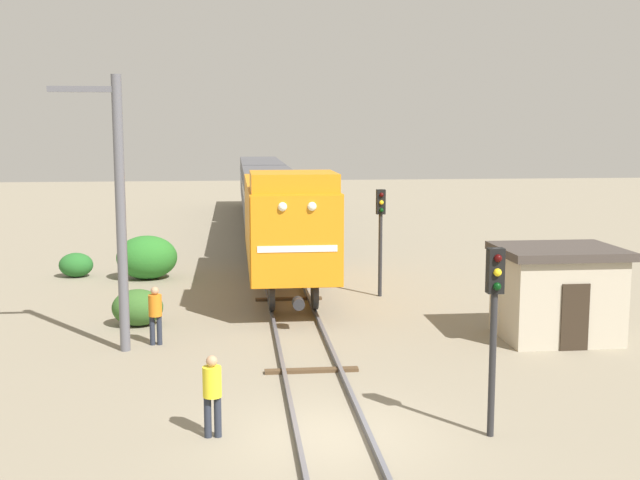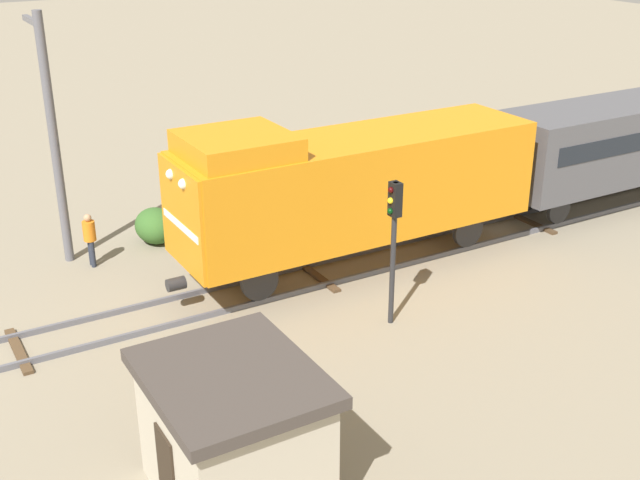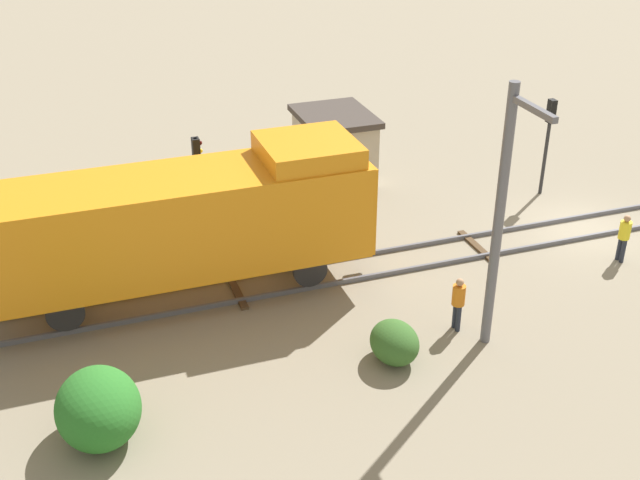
# 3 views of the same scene
# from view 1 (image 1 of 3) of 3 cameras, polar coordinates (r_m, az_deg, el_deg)

# --- Properties ---
(ground_plane) EXTENTS (155.03, 155.03, 0.00)m
(ground_plane) POSITION_cam_1_polar(r_m,az_deg,el_deg) (16.73, 0.86, -13.79)
(ground_plane) COLOR gray
(railway_track) EXTENTS (2.40, 103.35, 0.16)m
(railway_track) POSITION_cam_1_polar(r_m,az_deg,el_deg) (16.70, 0.86, -13.55)
(railway_track) COLOR #595960
(railway_track) RESTS_ON ground
(locomotive) EXTENTS (2.90, 11.60, 4.60)m
(locomotive) POSITION_cam_1_polar(r_m,az_deg,el_deg) (29.81, -2.43, 1.43)
(locomotive) COLOR orange
(locomotive) RESTS_ON railway_track
(passenger_car_leading) EXTENTS (2.84, 14.00, 3.66)m
(passenger_car_leading) POSITION_cam_1_polar(r_m,az_deg,el_deg) (43.08, -3.58, 3.15)
(passenger_car_leading) COLOR #4C4C51
(passenger_car_leading) RESTS_ON railway_track
(passenger_car_trailing) EXTENTS (2.84, 14.00, 3.66)m
(passenger_car_trailing) POSITION_cam_1_polar(r_m,az_deg,el_deg) (57.63, -4.23, 4.39)
(passenger_car_trailing) COLOR #4C4C51
(passenger_car_trailing) RESTS_ON railway_track
(traffic_signal_near) EXTENTS (0.32, 0.34, 3.86)m
(traffic_signal_near) POSITION_cam_1_polar(r_m,az_deg,el_deg) (16.31, 12.29, -4.62)
(traffic_signal_near) COLOR #262628
(traffic_signal_near) RESTS_ON ground
(traffic_signal_mid) EXTENTS (0.32, 0.34, 3.95)m
(traffic_signal_mid) POSITION_cam_1_polar(r_m,az_deg,el_deg) (29.33, 4.33, 1.27)
(traffic_signal_mid) COLOR #262628
(traffic_signal_mid) RESTS_ON ground
(worker_near_track) EXTENTS (0.38, 0.38, 1.70)m
(worker_near_track) POSITION_cam_1_polar(r_m,az_deg,el_deg) (16.49, -7.67, -10.50)
(worker_near_track) COLOR #262B38
(worker_near_track) RESTS_ON ground
(worker_by_signal) EXTENTS (0.38, 0.38, 1.70)m
(worker_by_signal) POSITION_cam_1_polar(r_m,az_deg,el_deg) (23.47, -11.63, -4.97)
(worker_by_signal) COLOR #262B38
(worker_by_signal) RESTS_ON ground
(catenary_mast) EXTENTS (1.94, 0.28, 7.61)m
(catenary_mast) POSITION_cam_1_polar(r_m,az_deg,el_deg) (22.58, -14.16, 2.30)
(catenary_mast) COLOR #595960
(catenary_mast) RESTS_ON ground
(relay_hut) EXTENTS (3.50, 2.90, 2.74)m
(relay_hut) POSITION_cam_1_polar(r_m,az_deg,el_deg) (24.62, 16.49, -3.58)
(relay_hut) COLOR #B2A893
(relay_hut) RESTS_ON ground
(bush_mid) EXTENTS (1.40, 1.14, 1.02)m
(bush_mid) POSITION_cam_1_polar(r_m,az_deg,el_deg) (34.86, -16.96, -1.71)
(bush_mid) COLOR #246226
(bush_mid) RESTS_ON ground
(bush_far) EXTENTS (2.47, 2.02, 1.79)m
(bush_far) POSITION_cam_1_polar(r_m,az_deg,el_deg) (33.63, -12.21, -1.21)
(bush_far) COLOR #296F26
(bush_far) RESTS_ON ground
(bush_back) EXTENTS (1.60, 1.31, 1.16)m
(bush_back) POSITION_cam_1_polar(r_m,az_deg,el_deg) (25.91, -12.85, -4.71)
(bush_back) COLOR #345F26
(bush_back) RESTS_ON ground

